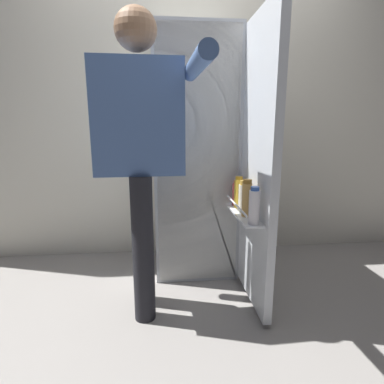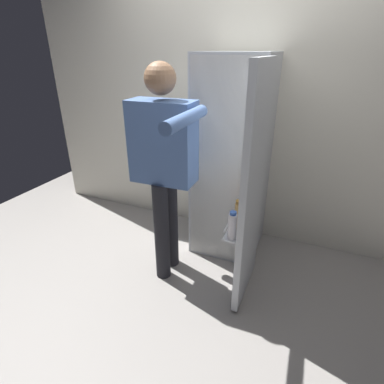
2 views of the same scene
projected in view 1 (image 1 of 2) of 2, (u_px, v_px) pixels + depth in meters
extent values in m
plane|color=gray|center=(202.00, 301.00, 1.96)|extent=(5.67, 5.67, 0.00)
cube|color=silver|center=(190.00, 109.00, 2.54)|extent=(4.40, 0.10, 2.45)
cube|color=silver|center=(194.00, 157.00, 2.29)|extent=(0.58, 0.58, 1.73)
cube|color=white|center=(198.00, 161.00, 2.01)|extent=(0.54, 0.01, 1.69)
cube|color=white|center=(197.00, 146.00, 2.04)|extent=(0.50, 0.09, 0.01)
cube|color=silver|center=(258.00, 166.00, 1.76)|extent=(0.05, 0.57, 1.68)
cube|color=white|center=(244.00, 215.00, 1.82)|extent=(0.11, 0.48, 0.01)
cylinder|color=silver|center=(236.00, 205.00, 1.80)|extent=(0.01, 0.46, 0.01)
cylinder|color=#EDE5CC|center=(243.00, 198.00, 1.84)|extent=(0.06, 0.06, 0.17)
cylinder|color=#B78933|center=(244.00, 183.00, 1.82)|extent=(0.04, 0.04, 0.03)
cylinder|color=white|center=(254.00, 208.00, 1.61)|extent=(0.06, 0.06, 0.18)
cylinder|color=#335BB2|center=(255.00, 189.00, 1.58)|extent=(0.04, 0.04, 0.02)
cylinder|color=tan|center=(247.00, 200.00, 1.75)|extent=(0.06, 0.06, 0.19)
cylinder|color=#996623|center=(247.00, 182.00, 1.73)|extent=(0.05, 0.05, 0.02)
cylinder|color=gold|center=(239.00, 194.00, 1.94)|extent=(0.06, 0.06, 0.18)
cylinder|color=#BC8419|center=(239.00, 178.00, 1.92)|extent=(0.05, 0.05, 0.02)
cylinder|color=#DB4C47|center=(237.00, 194.00, 2.00)|extent=(0.07, 0.07, 0.14)
cylinder|color=#B22D28|center=(238.00, 182.00, 1.98)|extent=(0.05, 0.05, 0.02)
cylinder|color=gold|center=(197.00, 139.00, 2.03)|extent=(0.09, 0.09, 0.08)
cylinder|color=black|center=(144.00, 239.00, 1.86)|extent=(0.12, 0.12, 0.84)
cylinder|color=black|center=(143.00, 250.00, 1.70)|extent=(0.12, 0.12, 0.84)
cube|color=#4C6BA3|center=(139.00, 118.00, 1.62)|extent=(0.48, 0.23, 0.59)
sphere|color=#936B4C|center=(136.00, 29.00, 1.53)|extent=(0.22, 0.22, 0.22)
cylinder|color=#4C6BA3|center=(140.00, 123.00, 1.86)|extent=(0.08, 0.08, 0.56)
cylinder|color=#4C6BA3|center=(197.00, 64.00, 1.38)|extent=(0.10, 0.56, 0.08)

